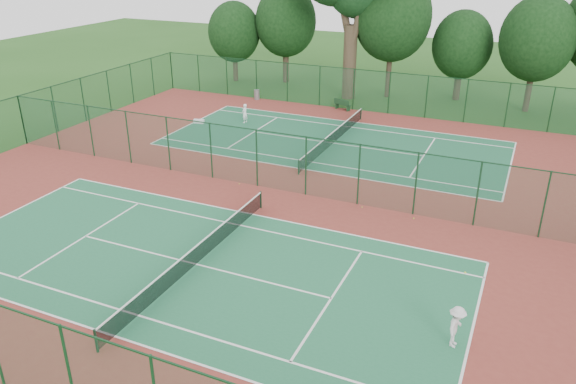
% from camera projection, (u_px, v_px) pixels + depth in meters
% --- Properties ---
extents(ground, '(120.00, 120.00, 0.00)m').
position_uv_depth(ground, '(281.00, 190.00, 32.58)').
color(ground, '#214F18').
rests_on(ground, ground).
extents(red_pad, '(40.00, 36.00, 0.01)m').
position_uv_depth(red_pad, '(281.00, 190.00, 32.58)').
color(red_pad, maroon).
rests_on(red_pad, ground).
extents(court_near, '(23.77, 10.97, 0.01)m').
position_uv_depth(court_near, '(197.00, 264.00, 25.08)').
color(court_near, '#206641').
rests_on(court_near, red_pad).
extents(court_far, '(23.77, 10.97, 0.01)m').
position_uv_depth(court_far, '(334.00, 143.00, 40.06)').
color(court_far, '#1D5C3C').
rests_on(court_far, red_pad).
extents(fence_north, '(40.00, 0.09, 3.50)m').
position_uv_depth(fence_north, '(371.00, 91.00, 46.84)').
color(fence_north, '#17472D').
rests_on(fence_north, ground).
extents(fence_south, '(40.00, 0.09, 3.50)m').
position_uv_depth(fence_south, '(30.00, 358.00, 16.87)').
color(fence_south, '#17452B').
rests_on(fence_south, ground).
extents(fence_west, '(0.09, 36.00, 3.50)m').
position_uv_depth(fence_west, '(22.00, 120.00, 39.32)').
color(fence_west, '#164425').
rests_on(fence_west, ground).
extents(fence_divider, '(40.00, 0.09, 3.50)m').
position_uv_depth(fence_divider, '(281.00, 162.00, 31.86)').
color(fence_divider, '#17452C').
rests_on(fence_divider, ground).
extents(tennis_net_near, '(0.10, 12.90, 0.97)m').
position_uv_depth(tennis_net_near, '(196.00, 254.00, 24.86)').
color(tennis_net_near, '#12341F').
rests_on(tennis_net_near, ground).
extents(tennis_net_far, '(0.10, 12.90, 0.97)m').
position_uv_depth(tennis_net_far, '(334.00, 136.00, 39.85)').
color(tennis_net_far, '#143821').
rests_on(tennis_net_far, ground).
extents(player_near, '(0.72, 1.11, 1.62)m').
position_uv_depth(player_near, '(456.00, 327.00, 19.73)').
color(player_near, silver).
rests_on(player_near, court_near).
extents(player_far, '(0.42, 0.59, 1.52)m').
position_uv_depth(player_far, '(245.00, 113.00, 44.27)').
color(player_far, white).
rests_on(player_far, court_far).
extents(trash_bin, '(0.50, 0.50, 0.89)m').
position_uv_depth(trash_bin, '(257.00, 95.00, 50.96)').
color(trash_bin, gray).
rests_on(trash_bin, red_pad).
extents(bench, '(1.60, 0.91, 0.95)m').
position_uv_depth(bench, '(342.00, 104.00, 47.77)').
color(bench, '#113319').
rests_on(bench, red_pad).
extents(kit_bag, '(0.87, 0.46, 0.31)m').
position_uv_depth(kit_bag, '(199.00, 121.00, 44.40)').
color(kit_bag, silver).
rests_on(kit_bag, red_pad).
extents(stray_ball_a, '(0.06, 0.06, 0.06)m').
position_uv_depth(stray_ball_a, '(362.00, 207.00, 30.41)').
color(stray_ball_a, '#CBDA32').
rests_on(stray_ball_a, red_pad).
extents(stray_ball_b, '(0.07, 0.07, 0.07)m').
position_uv_depth(stray_ball_b, '(414.00, 218.00, 29.16)').
color(stray_ball_b, '#C8E635').
rests_on(stray_ball_b, red_pad).
extents(stray_ball_c, '(0.06, 0.06, 0.06)m').
position_uv_depth(stray_ball_c, '(239.00, 184.00, 33.32)').
color(stray_ball_c, '#BACA2F').
rests_on(stray_ball_c, red_pad).
extents(evergreen_row, '(39.00, 5.00, 12.00)m').
position_uv_depth(evergreen_row, '(394.00, 95.00, 52.58)').
color(evergreen_row, black).
rests_on(evergreen_row, ground).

